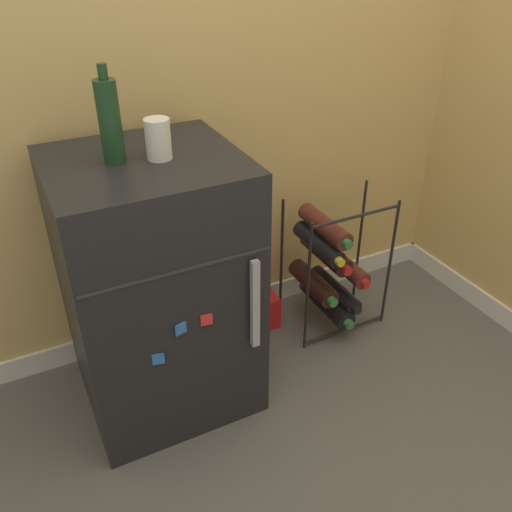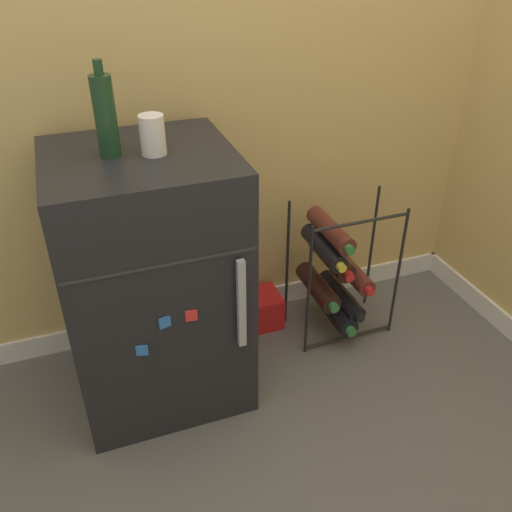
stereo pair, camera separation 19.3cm
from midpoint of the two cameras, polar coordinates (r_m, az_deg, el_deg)
name	(u,v)px [view 2 (the right image)]	position (r m, az deg, el deg)	size (l,w,h in m)	color
ground_plane	(295,435)	(1.92, 7.12, -18.32)	(14.00, 14.00, 0.00)	#56544F
wall_back	(218,3)	(1.92, -0.85, 25.10)	(7.08, 0.07, 2.50)	tan
mini_fridge	(153,281)	(1.81, -7.80, -2.75)	(0.56, 0.54, 0.89)	black
wine_rack	(333,274)	(2.18, 10.63, -1.95)	(0.40, 0.33, 0.57)	black
soda_box	(252,311)	(2.28, 2.02, -5.86)	(0.24, 0.16, 0.14)	red
fridge_top_cup	(153,135)	(1.57, -7.34, 12.45)	(0.07, 0.07, 0.11)	silver
fridge_top_bottle	(105,115)	(1.56, -12.13, 14.21)	(0.06, 0.06, 0.27)	#19381E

